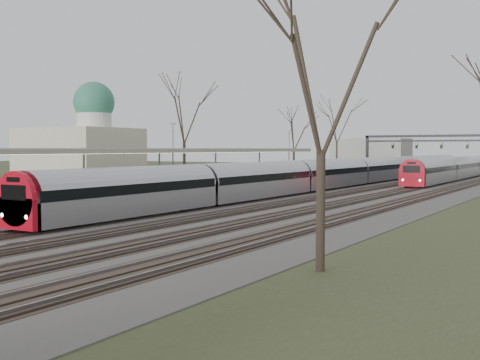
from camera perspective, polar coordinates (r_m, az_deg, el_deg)
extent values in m
cube|color=#474442|center=(61.81, 11.47, -0.80)|extent=(24.00, 160.00, 0.10)
cube|color=#4C3828|center=(64.09, 6.42, -0.59)|extent=(2.60, 160.00, 0.06)
cube|color=gray|center=(64.39, 5.84, -0.51)|extent=(0.07, 160.00, 0.12)
cube|color=gray|center=(63.78, 7.00, -0.55)|extent=(0.07, 160.00, 0.12)
cube|color=#4C3828|center=(62.70, 9.32, -0.69)|extent=(2.60, 160.00, 0.06)
cube|color=gray|center=(62.96, 8.72, -0.61)|extent=(0.07, 160.00, 0.12)
cube|color=gray|center=(62.43, 9.93, -0.65)|extent=(0.07, 160.00, 0.12)
cube|color=#4C3828|center=(61.48, 12.35, -0.79)|extent=(2.60, 160.00, 0.06)
cube|color=gray|center=(61.71, 11.72, -0.71)|extent=(0.07, 160.00, 0.12)
cube|color=gray|center=(61.25, 12.98, -0.75)|extent=(0.07, 160.00, 0.12)
cube|color=#4C3828|center=(60.44, 15.49, -0.90)|extent=(2.60, 160.00, 0.06)
cube|color=gray|center=(60.63, 14.84, -0.81)|extent=(0.07, 160.00, 0.12)
cube|color=gray|center=(60.24, 16.14, -0.85)|extent=(0.07, 160.00, 0.12)
cube|color=#4C3828|center=(59.58, 18.73, -1.00)|extent=(2.60, 160.00, 0.06)
cube|color=gray|center=(59.74, 18.06, -0.91)|extent=(0.07, 160.00, 0.12)
cube|color=gray|center=(59.43, 19.40, -0.96)|extent=(0.07, 160.00, 0.12)
cube|color=#9E9B93|center=(50.52, -5.15, -1.08)|extent=(3.50, 69.00, 1.00)
cylinder|color=slate|center=(41.73, -14.58, 0.73)|extent=(0.14, 0.14, 3.00)
cylinder|color=slate|center=(47.65, -7.66, 1.07)|extent=(0.14, 0.14, 3.00)
cylinder|color=slate|center=(54.10, -2.33, 1.32)|extent=(0.14, 0.14, 3.00)
cylinder|color=slate|center=(60.92, 1.84, 1.51)|extent=(0.14, 0.14, 3.00)
cube|color=silver|center=(46.85, -8.44, 2.93)|extent=(4.10, 50.00, 0.12)
cube|color=#BCB592|center=(46.85, -8.44, 2.72)|extent=(4.10, 50.00, 0.25)
cube|color=beige|center=(59.37, -14.98, 1.85)|extent=(10.00, 8.00, 6.00)
cylinder|color=silver|center=(58.01, -13.67, 6.00)|extent=(3.20, 3.20, 2.50)
sphere|color=#2D7256|center=(58.09, -13.68, 7.18)|extent=(3.80, 3.80, 3.80)
cube|color=black|center=(93.30, 11.96, 2.27)|extent=(0.35, 0.35, 6.00)
cube|color=black|center=(90.44, 18.14, 4.00)|extent=(21.00, 0.35, 0.35)
cube|color=black|center=(90.43, 18.13, 3.56)|extent=(21.00, 0.25, 0.25)
cube|color=black|center=(91.86, 14.29, 3.17)|extent=(0.32, 0.22, 0.85)
sphere|color=#0CFF19|center=(91.73, 14.26, 3.32)|extent=(0.16, 0.16, 0.16)
cube|color=black|center=(90.90, 16.40, 3.14)|extent=(0.32, 0.22, 0.85)
sphere|color=#0CFF19|center=(90.76, 16.38, 3.30)|extent=(0.16, 0.16, 0.16)
cube|color=black|center=(90.06, 18.56, 3.11)|extent=(0.32, 0.22, 0.85)
sphere|color=#0CFF19|center=(89.93, 18.54, 3.27)|extent=(0.16, 0.16, 0.16)
cube|color=black|center=(89.35, 20.75, 3.07)|extent=(0.32, 0.22, 0.85)
sphere|color=#0CFF19|center=(89.22, 20.74, 3.23)|extent=(0.16, 0.16, 0.16)
cylinder|color=#2D231C|center=(63.58, -5.30, 1.54)|extent=(0.30, 0.30, 4.95)
cylinder|color=#2D231C|center=(19.79, 7.64, -2.99)|extent=(0.30, 0.30, 4.05)
cube|color=#A1A3AB|center=(67.65, 11.03, 0.42)|extent=(2.55, 90.00, 1.60)
cylinder|color=#A1A3AB|center=(67.62, 11.04, 0.97)|extent=(2.60, 89.70, 2.60)
cube|color=black|center=(67.62, 11.04, 1.05)|extent=(2.62, 89.40, 0.55)
cube|color=red|center=(29.97, -20.28, -2.99)|extent=(2.55, 0.50, 1.50)
cylinder|color=red|center=(29.94, -20.23, -1.65)|extent=(2.60, 0.60, 2.60)
cube|color=black|center=(29.75, -20.64, -1.11)|extent=(1.70, 0.12, 0.70)
sphere|color=white|center=(30.53, -21.56, -3.10)|extent=(0.22, 0.22, 0.22)
sphere|color=white|center=(29.20, -19.54, -3.33)|extent=(0.22, 0.22, 0.22)
cube|color=black|center=(67.69, 11.02, -0.36)|extent=(1.80, 89.00, 0.35)
cube|color=#A1A3AB|center=(98.81, 21.73, 1.06)|extent=(2.55, 75.00, 1.60)
cylinder|color=#A1A3AB|center=(98.80, 21.74, 1.43)|extent=(2.60, 74.70, 2.60)
cube|color=black|center=(98.79, 21.74, 1.49)|extent=(2.62, 74.40, 0.55)
cube|color=red|center=(62.27, 15.99, 0.09)|extent=(2.55, 0.50, 1.50)
cylinder|color=red|center=(62.29, 16.01, 0.74)|extent=(2.60, 0.60, 2.60)
cube|color=black|center=(62.02, 15.95, 1.01)|extent=(1.70, 0.12, 0.70)
sphere|color=white|center=(62.31, 15.19, 0.01)|extent=(0.22, 0.22, 0.22)
sphere|color=white|center=(61.86, 16.70, -0.03)|extent=(0.22, 0.22, 0.22)
cube|color=black|center=(98.85, 21.72, 0.52)|extent=(1.80, 74.00, 0.35)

